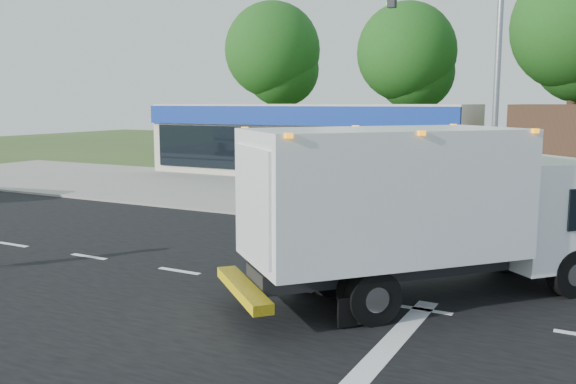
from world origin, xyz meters
name	(u,v)px	position (x,y,z in m)	size (l,w,h in m)	color
ground	(288,289)	(0.00, 0.00, 0.00)	(120.00, 120.00, 0.00)	#385123
road_asphalt	(288,289)	(0.00, 0.00, 0.00)	(60.00, 14.00, 0.02)	black
sidewalk	(401,222)	(0.00, 8.20, 0.06)	(60.00, 2.40, 0.12)	gray
parking_apron	(442,200)	(0.00, 14.00, 0.01)	(60.00, 9.00, 0.02)	gray
lane_markings	(318,317)	(1.35, -1.35, 0.02)	(55.20, 7.00, 0.01)	silver
ems_box_truck	(422,201)	(2.72, 0.74, 2.07)	(7.31, 7.64, 3.59)	black
retail_strip_mall	(311,139)	(-9.00, 19.93, 2.01)	(18.00, 6.20, 4.00)	beige
traffic_signal_pole	(475,74)	(2.35, 7.60, 4.92)	(3.51, 0.25, 8.00)	gray
background_trees	(489,48)	(-0.85, 28.16, 7.38)	(36.77, 7.39, 12.10)	#332114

